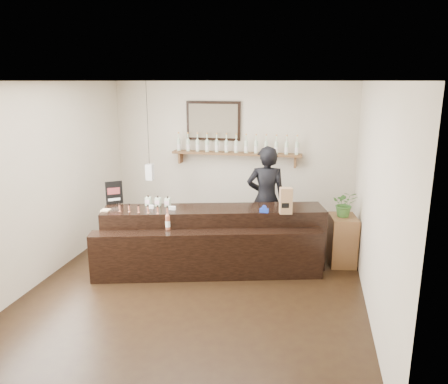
% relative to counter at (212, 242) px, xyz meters
% --- Properties ---
extents(ground, '(5.00, 5.00, 0.00)m').
position_rel_counter_xyz_m(ground, '(-0.05, -0.58, -0.44)').
color(ground, black).
rests_on(ground, ground).
extents(room_shell, '(5.00, 5.00, 5.00)m').
position_rel_counter_xyz_m(room_shell, '(-0.05, -0.58, 1.26)').
color(room_shell, beige).
rests_on(room_shell, ground).
extents(back_wall_decor, '(2.66, 0.96, 1.69)m').
position_rel_counter_xyz_m(back_wall_decor, '(-0.20, 1.80, 1.31)').
color(back_wall_decor, brown).
rests_on(back_wall_decor, ground).
extents(counter, '(3.38, 1.69, 1.09)m').
position_rel_counter_xyz_m(counter, '(0.00, 0.00, 0.00)').
color(counter, black).
rests_on(counter, ground).
extents(promo_sign, '(0.23, 0.16, 0.36)m').
position_rel_counter_xyz_m(promo_sign, '(-1.56, 0.03, 0.68)').
color(promo_sign, black).
rests_on(promo_sign, counter).
extents(paper_bag, '(0.20, 0.17, 0.38)m').
position_rel_counter_xyz_m(paper_bag, '(1.08, 0.07, 0.68)').
color(paper_bag, olive).
rests_on(paper_bag, counter).
extents(tape_dispenser, '(0.13, 0.06, 0.11)m').
position_rel_counter_xyz_m(tape_dispenser, '(0.77, 0.05, 0.54)').
color(tape_dispenser, '#1835A9').
rests_on(tape_dispenser, counter).
extents(side_cabinet, '(0.46, 0.58, 0.77)m').
position_rel_counter_xyz_m(side_cabinet, '(1.95, 0.60, -0.05)').
color(side_cabinet, brown).
rests_on(side_cabinet, ground).
extents(potted_plant, '(0.38, 0.33, 0.41)m').
position_rel_counter_xyz_m(potted_plant, '(1.95, 0.60, 0.54)').
color(potted_plant, '#3C6D2B').
rests_on(potted_plant, side_cabinet).
extents(shopkeeper, '(0.80, 0.59, 2.01)m').
position_rel_counter_xyz_m(shopkeeper, '(0.70, 0.97, 0.57)').
color(shopkeeper, black).
rests_on(shopkeeper, ground).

